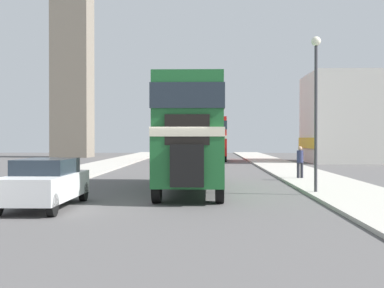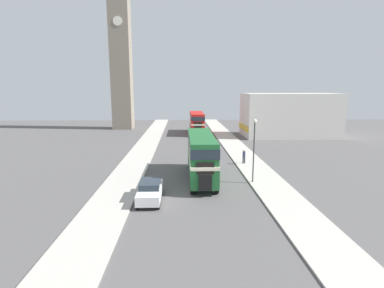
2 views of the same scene
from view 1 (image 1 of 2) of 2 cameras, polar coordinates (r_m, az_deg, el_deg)
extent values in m
plane|color=#565454|center=(18.03, -2.37, -6.20)|extent=(120.00, 120.00, 0.00)
cube|color=#B7B2A8|center=(18.79, 18.74, -5.77)|extent=(3.50, 120.00, 0.12)
cube|color=#1E602D|center=(21.90, 0.00, -1.41)|extent=(2.35, 10.41, 1.66)
cube|color=beige|center=(21.89, 0.00, 1.16)|extent=(2.38, 10.46, 0.30)
cube|color=#1E602D|center=(21.92, 0.00, 3.93)|extent=(2.31, 10.20, 1.81)
cube|color=#232D38|center=(21.93, 0.00, 4.16)|extent=(2.38, 10.30, 0.82)
cube|color=black|center=(16.61, -0.54, -2.34)|extent=(1.06, 0.20, 1.33)
cube|color=black|center=(16.73, -0.52, 1.54)|extent=(1.41, 0.12, 0.97)
cylinder|color=black|center=(17.73, -3.78, -4.49)|extent=(0.28, 1.13, 1.13)
cylinder|color=black|center=(17.65, 2.96, -4.51)|extent=(0.28, 1.13, 1.13)
cylinder|color=black|center=(26.17, -2.00, -2.84)|extent=(0.28, 1.13, 1.13)
cylinder|color=black|center=(26.11, 2.55, -2.84)|extent=(0.28, 1.13, 1.13)
cube|color=red|center=(51.98, 2.19, -0.29)|extent=(2.49, 9.68, 1.56)
cube|color=beige|center=(51.97, 2.19, 0.73)|extent=(2.51, 9.73, 0.28)
cube|color=red|center=(51.98, 2.19, 1.82)|extent=(2.44, 9.49, 1.70)
cube|color=#232D38|center=(51.99, 2.19, 1.92)|extent=(2.51, 9.59, 0.77)
cube|color=black|center=(47.04, 2.24, -0.48)|extent=(1.12, 0.20, 1.25)
cube|color=black|center=(47.17, 2.24, 0.81)|extent=(1.49, 0.12, 0.91)
cylinder|color=black|center=(48.06, 0.91, -1.26)|extent=(0.28, 1.13, 1.13)
cylinder|color=black|center=(48.08, 3.54, -1.26)|extent=(0.28, 1.13, 1.13)
cylinder|color=black|center=(55.82, 1.02, -1.00)|extent=(0.28, 1.13, 1.13)
cylinder|color=black|center=(55.84, 3.29, -1.00)|extent=(0.28, 1.13, 1.13)
cube|color=white|center=(17.05, -15.45, -4.38)|extent=(1.74, 4.55, 0.75)
cube|color=#232D38|center=(17.18, -15.27, -2.31)|extent=(1.53, 2.37, 0.46)
cylinder|color=black|center=(15.12, -14.69, -6.32)|extent=(0.20, 0.64, 0.64)
cylinder|color=black|center=(19.05, -16.04, -4.89)|extent=(0.20, 0.64, 0.64)
cylinder|color=black|center=(18.64, -11.51, -5.00)|extent=(0.20, 0.64, 0.64)
cylinder|color=#282833|center=(27.72, 11.26, -2.77)|extent=(0.15, 0.15, 0.78)
cylinder|color=#282833|center=(27.75, 11.63, -2.76)|extent=(0.15, 0.15, 0.78)
cylinder|color=navy|center=(27.70, 11.45, -1.32)|extent=(0.33, 0.33, 0.62)
sphere|color=tan|center=(27.69, 11.45, -0.46)|extent=(0.21, 0.21, 0.21)
cylinder|color=#38383D|center=(20.70, 13.08, 2.62)|extent=(0.12, 0.12, 5.50)
sphere|color=#EFEACC|center=(21.01, 13.10, 10.63)|extent=(0.36, 0.36, 0.36)
cube|color=gray|center=(62.92, -12.64, 10.99)|extent=(4.12, 4.12, 26.97)
cube|color=gold|center=(48.63, 12.15, 0.11)|extent=(0.12, 8.01, 0.94)
camera|label=2|loc=(9.38, -156.84, 43.28)|focal=28.00mm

